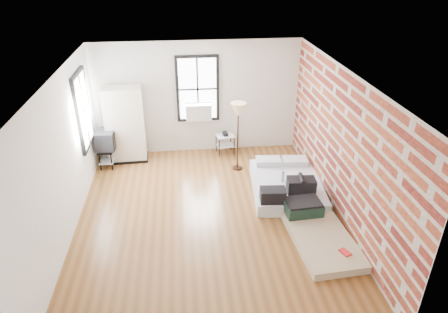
{
  "coord_description": "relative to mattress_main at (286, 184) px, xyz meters",
  "views": [
    {
      "loc": [
        -0.4,
        -6.34,
        4.65
      ],
      "look_at": [
        0.34,
        0.3,
        1.17
      ],
      "focal_mm": 32.0,
      "sensor_mm": 36.0,
      "label": 1
    }
  ],
  "objects": [
    {
      "name": "ground",
      "position": [
        -1.74,
        -0.76,
        -0.17
      ],
      "size": [
        6.0,
        6.0,
        0.0
      ],
      "primitive_type": "plane",
      "color": "brown",
      "rests_on": "ground"
    },
    {
      "name": "room_shell",
      "position": [
        -1.51,
        -0.4,
        1.57
      ],
      "size": [
        5.02,
        6.02,
        2.8
      ],
      "color": "silver",
      "rests_on": "ground"
    },
    {
      "name": "mattress_main",
      "position": [
        0.0,
        0.0,
        0.0
      ],
      "size": [
        1.6,
        2.06,
        0.62
      ],
      "rotation": [
        0.0,
        0.0,
        -0.09
      ],
      "color": "white",
      "rests_on": "ground"
    },
    {
      "name": "mattress_bare",
      "position": [
        0.17,
        -1.51,
        -0.05
      ],
      "size": [
        1.11,
        1.94,
        0.4
      ],
      "rotation": [
        0.0,
        0.0,
        0.07
      ],
      "color": "#C5B48E",
      "rests_on": "ground"
    },
    {
      "name": "wardrobe",
      "position": [
        -3.51,
        1.89,
        0.75
      ],
      "size": [
        0.95,
        0.57,
        1.85
      ],
      "rotation": [
        0.0,
        0.0,
        0.03
      ],
      "color": "black",
      "rests_on": "ground"
    },
    {
      "name": "side_table",
      "position": [
        -1.1,
        1.96,
        0.22
      ],
      "size": [
        0.49,
        0.42,
        0.58
      ],
      "rotation": [
        0.0,
        0.0,
        0.16
      ],
      "color": "black",
      "rests_on": "ground"
    },
    {
      "name": "floor_lamp",
      "position": [
        -0.9,
        1.12,
        1.24
      ],
      "size": [
        0.35,
        0.35,
        1.65
      ],
      "color": "black",
      "rests_on": "ground"
    },
    {
      "name": "tv_stand",
      "position": [
        -3.96,
        1.64,
        0.47
      ],
      "size": [
        0.48,
        0.66,
        0.9
      ],
      "rotation": [
        0.0,
        0.0,
        -0.07
      ],
      "color": "black",
      "rests_on": "ground"
    }
  ]
}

